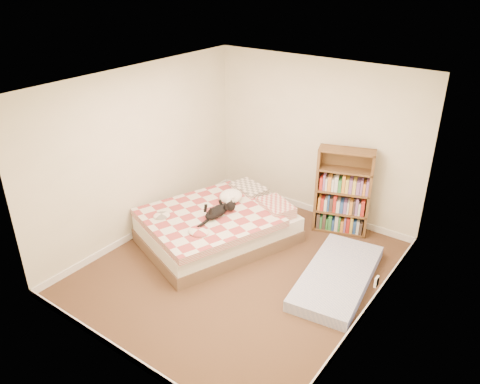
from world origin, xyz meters
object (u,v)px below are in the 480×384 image
Objects in this scene: bookshelf at (343,201)px; white_dog at (231,196)px; floor_mattress at (337,277)px; bed at (220,225)px; black_cat at (218,211)px.

bookshelf reaches higher than white_dog.
bookshelf reaches higher than floor_mattress.
bed is 1.44× the size of floor_mattress.
white_dog reaches higher than floor_mattress.
floor_mattress is (0.54, -1.22, -0.43)m from bookshelf.
white_dog is (-1.34, -1.01, 0.09)m from bookshelf.
floor_mattress is at bearing 25.72° from black_cat.
white_dog is (-0.02, 0.31, 0.34)m from bed.
bed is 1.86m from floor_mattress.
bookshelf is 1.40m from floor_mattress.
bookshelf reaches higher than bed.
white_dog reaches higher than black_cat.
bed is at bearing -153.49° from bookshelf.
black_cat reaches higher than bed.
black_cat is (-1.23, -1.44, 0.07)m from bookshelf.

